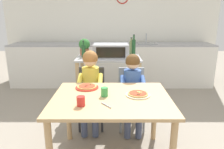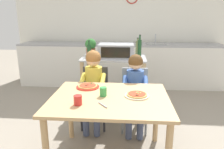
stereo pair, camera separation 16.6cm
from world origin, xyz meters
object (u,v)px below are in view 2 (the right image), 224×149
dining_chair_right (134,94)px  pizza_plate_cream (137,95)px  bottle_clear_vinegar (89,50)px  drinking_cup_green (103,92)px  potted_herb_plant (91,46)px  toaster_oven (116,51)px  child_in_blue_striped_shirt (135,85)px  drinking_cup_red (78,100)px  dining_table (110,106)px  child_in_yellow_shirt (93,81)px  dining_chair_left (95,92)px  bottle_brown_beer (138,47)px  kitchen_island_cart (114,75)px  bottle_squat_spirits (140,47)px  serving_spoon (103,105)px  pizza_plate_red_rimmed (88,86)px

dining_chair_right → pizza_plate_cream: 0.73m
bottle_clear_vinegar → drinking_cup_green: bottle_clear_vinegar is taller
potted_herb_plant → drinking_cup_green: potted_herb_plant is taller
toaster_oven → child_in_blue_striped_shirt: 0.79m
child_in_blue_striped_shirt → drinking_cup_red: (-0.54, -0.82, 0.11)m
bottle_clear_vinegar → dining_table: size_ratio=0.22×
toaster_oven → drinking_cup_green: (-0.06, -1.25, -0.21)m
child_in_yellow_shirt → child_in_blue_striped_shirt: 0.54m
dining_table → drinking_cup_red: bearing=-142.8°
dining_table → child_in_yellow_shirt: bearing=112.8°
dining_table → dining_chair_left: (-0.27, 0.76, -0.14)m
bottle_brown_beer → kitchen_island_cart: bearing=-146.6°
drinking_cup_green → toaster_oven: bearing=87.4°
kitchen_island_cart → bottle_squat_spirits: size_ratio=2.93×
bottle_brown_beer → serving_spoon: bearing=-102.0°
dining_chair_right → child_in_blue_striped_shirt: 0.21m
toaster_oven → child_in_yellow_shirt: size_ratio=0.50×
dining_table → pizza_plate_red_rimmed: size_ratio=4.58×
potted_herb_plant → drinking_cup_green: (0.37, -1.44, -0.25)m
child_in_blue_striped_shirt → pizza_plate_cream: size_ratio=4.12×
bottle_clear_vinegar → bottle_squat_spirits: bottle_squat_spirits is taller
bottle_brown_beer → serving_spoon: 1.80m
toaster_oven → serving_spoon: 1.51m
bottle_clear_vinegar → serving_spoon: bottle_clear_vinegar is taller
toaster_oven → child_in_blue_striped_shirt: bearing=-67.2°
potted_herb_plant → pizza_plate_cream: (0.71, -1.42, -0.28)m
serving_spoon → child_in_blue_striped_shirt: bearing=68.9°
dining_chair_right → bottle_brown_beer: bearing=86.1°
bottle_brown_beer → dining_chair_left: 1.10m
kitchen_island_cart → potted_herb_plant: 0.61m
bottle_brown_beer → bottle_squat_spirits: (0.03, -0.12, 0.02)m
bottle_clear_vinegar → dining_chair_right: 1.01m
bottle_brown_beer → potted_herb_plant: 0.76m
serving_spoon → child_in_yellow_shirt: bearing=104.8°
bottle_clear_vinegar → pizza_plate_red_rimmed: 1.04m
kitchen_island_cart → bottle_brown_beer: bottle_brown_beer is taller
bottle_brown_beer → child_in_yellow_shirt: bearing=-123.9°
dining_table → serving_spoon: bearing=-102.4°
kitchen_island_cart → child_in_blue_striped_shirt: child_in_blue_striped_shirt is taller
kitchen_island_cart → pizza_plate_cream: bearing=-75.7°
bottle_brown_beer → drinking_cup_green: bearing=-104.6°
bottle_clear_vinegar → drinking_cup_green: size_ratio=2.80×
bottle_brown_beer → serving_spoon: size_ratio=1.97×
drinking_cup_red → child_in_yellow_shirt: bearing=90.0°
dining_table → toaster_oven: bearing=90.5°
potted_herb_plant → serving_spoon: 1.75m
drinking_cup_green → serving_spoon: 0.24m
dining_table → serving_spoon: (-0.05, -0.21, 0.11)m
child_in_blue_striped_shirt → drinking_cup_green: 0.68m
kitchen_island_cart → pizza_plate_red_rimmed: size_ratio=3.83×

